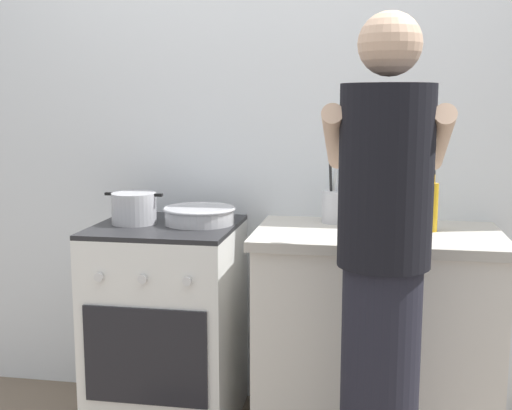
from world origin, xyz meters
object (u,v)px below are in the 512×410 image
Objects in this scene: pot at (134,208)px; utensil_crock at (333,202)px; stove_range at (168,325)px; mixing_bowl at (200,215)px; spice_bottle at (403,221)px; oil_bottle at (431,206)px; person at (383,277)px.

utensil_crock reaches higher than pot.
mixing_bowl is (0.14, 0.04, 0.49)m from stove_range.
utensil_crock is at bearing 13.18° from stove_range.
stove_range is 0.91m from utensil_crock.
mixing_bowl is 0.86m from spice_bottle.
mixing_bowl is at bearing 8.99° from pot.
pot is at bearing -171.01° from mixing_bowl.
oil_bottle is at bearing 2.24° from pot.
spice_bottle is at bearing -0.24° from stove_range.
pot is 0.28m from mixing_bowl.
stove_range is 0.54m from pot.
utensil_crock is at bearing 149.80° from spice_bottle.
utensil_crock is at bearing 12.48° from mixing_bowl.
pot is 1.25m from oil_bottle.
pot is 1.14m from spice_bottle.
person is at bearing -74.20° from utensil_crock.
oil_bottle is (1.25, 0.05, 0.04)m from pot.
oil_bottle reaches higher than spice_bottle.
pot is at bearing -177.76° from oil_bottle.
mixing_bowl is 3.35× the size of spice_bottle.
pot is 0.82× the size of mixing_bowl.
mixing_bowl is 0.58m from utensil_crock.
pot is at bearing -168.66° from utensil_crock.
oil_bottle is at bearing 72.05° from person.
mixing_bowl is 0.97m from oil_bottle.
pot is at bearing -180.00° from spice_bottle.
person is at bearing -31.55° from stove_range.
spice_bottle is (0.86, -0.04, 0.00)m from mixing_bowl.
utensil_crock reaches higher than stove_range.
person reaches higher than pot.
stove_range is 1.24m from oil_bottle.
mixing_bowl is 0.98m from person.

